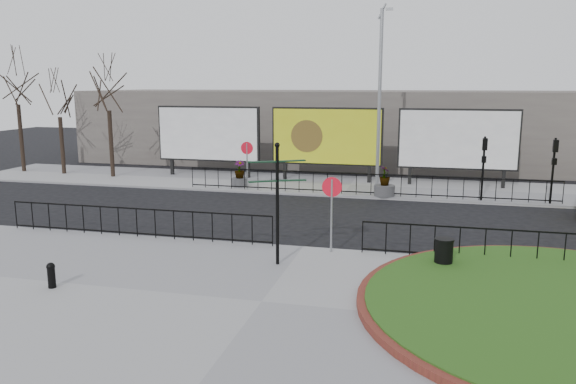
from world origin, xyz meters
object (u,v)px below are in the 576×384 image
(planter_b, at_px, (384,185))
(lamp_post, at_px, (380,97))
(fingerpost_sign, at_px, (277,192))
(bollard, at_px, (51,274))
(planter_a, at_px, (240,177))
(billboard_mid, at_px, (327,137))
(litter_bin, at_px, (444,254))

(planter_b, bearing_deg, lamp_post, 107.12)
(lamp_post, relative_size, planter_b, 6.27)
(fingerpost_sign, distance_m, planter_b, 11.80)
(bollard, height_order, planter_a, planter_a)
(billboard_mid, bearing_deg, bollard, -103.02)
(billboard_mid, distance_m, litter_bin, 15.65)
(fingerpost_sign, bearing_deg, lamp_post, 58.81)
(planter_b, bearing_deg, bollard, -117.63)
(litter_bin, height_order, planter_b, planter_b)
(billboard_mid, relative_size, planter_a, 4.46)
(fingerpost_sign, height_order, planter_b, fingerpost_sign)
(lamp_post, distance_m, fingerpost_sign, 13.39)
(fingerpost_sign, distance_m, bollard, 6.61)
(bollard, xyz_separation_m, litter_bin, (10.25, 4.06, 0.09))
(lamp_post, distance_m, bollard, 18.45)
(billboard_mid, bearing_deg, lamp_post, -33.25)
(fingerpost_sign, relative_size, planter_b, 2.52)
(lamp_post, bearing_deg, planter_b, -72.88)
(lamp_post, distance_m, planter_b, 4.52)
(bollard, height_order, litter_bin, litter_bin)
(billboard_mid, distance_m, planter_b, 5.37)
(billboard_mid, height_order, bollard, billboard_mid)
(lamp_post, xyz_separation_m, planter_b, (0.49, -1.60, -4.20))
(planter_a, bearing_deg, bollard, -90.32)
(bollard, bearing_deg, fingerpost_sign, 32.13)
(billboard_mid, bearing_deg, litter_bin, -67.27)
(billboard_mid, height_order, planter_a, billboard_mid)
(lamp_post, distance_m, litter_bin, 13.39)
(litter_bin, bearing_deg, planter_b, 103.09)
(litter_bin, xyz_separation_m, planter_b, (-2.50, 10.75, 0.03))
(bollard, bearing_deg, billboard_mid, 76.98)
(billboard_mid, xyz_separation_m, planter_b, (3.50, -3.57, -1.97))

